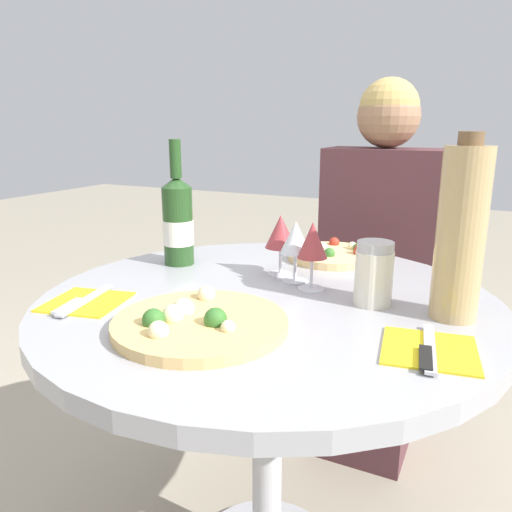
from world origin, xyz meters
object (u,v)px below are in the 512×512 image
object	(u,v)px
wine_bottle	(178,221)
dining_table	(268,338)
tall_carafe	(461,233)
pizza_large	(198,322)
chair_behind_diner	(381,294)
seated_diner	(373,283)

from	to	relation	value
wine_bottle	dining_table	bearing A→B (deg)	-22.45
dining_table	tall_carafe	size ratio (longest dim) A/B	2.83
wine_bottle	tall_carafe	xyz separation A→B (m)	(0.69, -0.09, 0.05)
pizza_large	chair_behind_diner	bearing A→B (deg)	83.42
seated_diner	tall_carafe	bearing A→B (deg)	114.62
dining_table	chair_behind_diner	bearing A→B (deg)	84.52
seated_diner	dining_table	bearing A→B (deg)	83.34
pizza_large	tall_carafe	bearing A→B (deg)	32.57
seated_diner	tall_carafe	distance (m)	0.77
dining_table	pizza_large	bearing A→B (deg)	-100.71
pizza_large	tall_carafe	xyz separation A→B (m)	(0.41, 0.26, 0.15)
dining_table	pizza_large	size ratio (longest dim) A/B	3.09
dining_table	seated_diner	size ratio (longest dim) A/B	0.81
wine_bottle	seated_diner	bearing A→B (deg)	53.76
chair_behind_diner	dining_table	bearing A→B (deg)	84.52
dining_table	chair_behind_diner	size ratio (longest dim) A/B	1.03
pizza_large	tall_carafe	size ratio (longest dim) A/B	0.92
chair_behind_diner	tall_carafe	world-z (taller)	tall_carafe
seated_diner	wine_bottle	size ratio (longest dim) A/B	3.75
seated_diner	pizza_large	world-z (taller)	seated_diner
chair_behind_diner	wine_bottle	size ratio (longest dim) A/B	2.96
seated_diner	wine_bottle	bearing A→B (deg)	53.76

